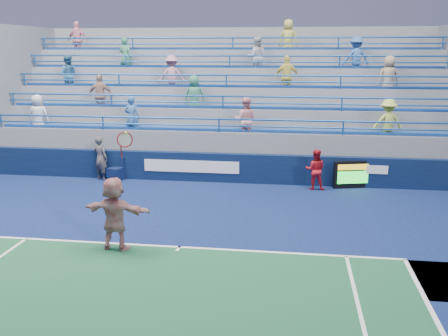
# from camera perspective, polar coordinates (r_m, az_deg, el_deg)

# --- Properties ---
(ground) EXTENTS (120.00, 120.00, 0.00)m
(ground) POSITION_cam_1_polar(r_m,az_deg,el_deg) (12.71, -5.14, -9.08)
(ground) COLOR #333538
(sponsor_wall) EXTENTS (18.00, 0.32, 1.10)m
(sponsor_wall) POSITION_cam_1_polar(r_m,az_deg,el_deg) (18.64, -0.64, 0.05)
(sponsor_wall) COLOR #091433
(sponsor_wall) RESTS_ON ground
(bleacher_stand) EXTENTS (18.00, 5.60, 6.13)m
(bleacher_stand) POSITION_cam_1_polar(r_m,az_deg,el_deg) (22.12, 0.81, 4.79)
(bleacher_stand) COLOR slate
(bleacher_stand) RESTS_ON ground
(serve_speed_board) EXTENTS (1.43, 0.52, 1.00)m
(serve_speed_board) POSITION_cam_1_polar(r_m,az_deg,el_deg) (18.39, 14.57, -0.74)
(serve_speed_board) COLOR black
(serve_speed_board) RESTS_ON ground
(judge_chair) EXTENTS (0.62, 0.63, 0.87)m
(judge_chair) POSITION_cam_1_polar(r_m,az_deg,el_deg) (19.39, -12.25, -0.56)
(judge_chair) COLOR #0B1639
(judge_chair) RESTS_ON ground
(tennis_player) EXTENTS (1.77, 0.74, 2.98)m
(tennis_player) POSITION_cam_1_polar(r_m,az_deg,el_deg) (12.56, -12.39, -5.10)
(tennis_player) COLOR silver
(tennis_player) RESTS_ON ground
(line_judge) EXTENTS (0.73, 0.61, 1.70)m
(line_judge) POSITION_cam_1_polar(r_m,az_deg,el_deg) (19.44, -13.94, 1.11)
(line_judge) COLOR #131436
(line_judge) RESTS_ON ground
(ball_girl) EXTENTS (0.73, 0.58, 1.45)m
(ball_girl) POSITION_cam_1_polar(r_m,az_deg,el_deg) (17.88, 10.39, -0.18)
(ball_girl) COLOR red
(ball_girl) RESTS_ON ground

